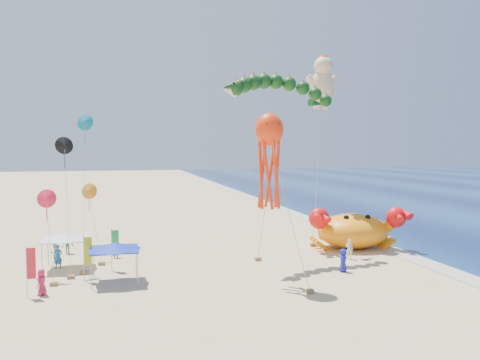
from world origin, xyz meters
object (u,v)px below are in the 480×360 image
canopy_white (66,236)px  canopy_blue (115,246)px  crab_inflatable (353,229)px  octopus_kite (269,154)px  dragon_kite (278,93)px  cherub_kite (322,81)px

canopy_white → canopy_blue: bearing=-52.6°
crab_inflatable → octopus_kite: size_ratio=0.78×
crab_inflatable → canopy_blue: bearing=-164.5°
canopy_blue → crab_inflatable: bearing=15.5°
canopy_blue → canopy_white: 5.89m
crab_inflatable → dragon_kite: (-7.84, -1.73, 11.81)m
dragon_kite → octopus_kite: size_ratio=1.30×
canopy_blue → octopus_kite: bearing=-16.2°
crab_inflatable → octopus_kite: bearing=-141.4°
octopus_kite → canopy_blue: size_ratio=3.30×
cherub_kite → octopus_kite: bearing=-127.5°
cherub_kite → octopus_kite: cherub_kite is taller
dragon_kite → canopy_blue: 17.51m
octopus_kite → canopy_blue: octopus_kite is taller
dragon_kite → canopy_white: dragon_kite is taller
crab_inflatable → canopy_white: bearing=-177.5°
octopus_kite → canopy_white: bearing=150.8°
dragon_kite → canopy_white: size_ratio=4.16×
canopy_blue → dragon_kite: bearing=17.3°
dragon_kite → cherub_kite: size_ratio=0.83×
cherub_kite → canopy_white: cherub_kite is taller
octopus_kite → crab_inflatable: bearing=38.6°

